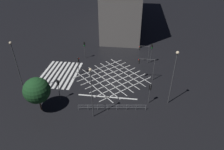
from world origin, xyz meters
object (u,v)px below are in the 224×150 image
at_px(traffic_light_nw_main, 152,50).
at_px(traffic_light_se_main, 58,86).
at_px(traffic_light_ne_main, 150,90).
at_px(traffic_light_median_north, 146,64).
at_px(traffic_light_median_south, 78,62).
at_px(street_lamp_far, 16,63).
at_px(street_lamp_west, 91,88).
at_px(traffic_light_sw_main, 84,47).
at_px(traffic_light_nw_cross, 144,50).
at_px(street_lamp_east, 174,71).
at_px(street_tree_near, 37,90).

relative_size(traffic_light_nw_main, traffic_light_se_main, 1.17).
bearing_deg(traffic_light_ne_main, traffic_light_nw_main, -3.02).
bearing_deg(traffic_light_median_north, traffic_light_median_south, -1.72).
distance_m(traffic_light_ne_main, street_lamp_far, 21.12).
xyz_separation_m(traffic_light_median_south, street_lamp_far, (7.16, -7.65, 3.31)).
distance_m(traffic_light_ne_main, street_lamp_west, 9.48).
bearing_deg(street_lamp_west, traffic_light_ne_main, 117.54).
distance_m(traffic_light_sw_main, traffic_light_median_north, 14.82).
xyz_separation_m(traffic_light_nw_cross, street_lamp_east, (12.96, 3.99, 3.03)).
xyz_separation_m(traffic_light_median_north, street_lamp_west, (10.89, -7.50, 1.87)).
distance_m(traffic_light_nw_main, traffic_light_nw_cross, 1.62).
distance_m(traffic_light_median_south, traffic_light_nw_cross, 13.79).
xyz_separation_m(traffic_light_ne_main, street_lamp_far, (0.10, -20.85, 3.38)).
xyz_separation_m(street_lamp_west, street_tree_near, (-0.40, -8.13, -1.48)).
relative_size(traffic_light_median_south, traffic_light_se_main, 0.96).
xyz_separation_m(traffic_light_median_north, street_lamp_far, (6.78, -20.28, 2.60)).
relative_size(traffic_light_median_north, street_tree_near, 0.79).
relative_size(traffic_light_median_south, traffic_light_sw_main, 0.90).
distance_m(traffic_light_median_south, street_tree_near, 11.33).
bearing_deg(traffic_light_median_north, street_lamp_east, 119.90).
xyz_separation_m(traffic_light_nw_main, traffic_light_median_north, (6.69, -1.27, 0.17)).
bearing_deg(street_lamp_far, street_lamp_west, 72.19).
bearing_deg(street_lamp_east, traffic_light_nw_main, -169.64).
bearing_deg(traffic_light_nw_main, street_lamp_west, -26.52).
height_order(traffic_light_nw_main, traffic_light_nw_cross, traffic_light_nw_main).
bearing_deg(traffic_light_sw_main, street_lamp_west, 17.41).
xyz_separation_m(traffic_light_nw_cross, street_lamp_west, (17.49, -7.17, 2.23)).
bearing_deg(street_tree_near, street_lamp_west, 87.21).
relative_size(traffic_light_nw_main, traffic_light_nw_cross, 1.09).
bearing_deg(street_tree_near, traffic_light_nw_cross, 138.17).
xyz_separation_m(traffic_light_se_main, street_lamp_west, (3.29, 6.15, 2.48)).
height_order(traffic_light_median_south, street_lamp_east, street_lamp_east).
xyz_separation_m(traffic_light_nw_main, traffic_light_sw_main, (-0.25, -14.36, -0.25)).
relative_size(traffic_light_sw_main, street_lamp_east, 0.44).
relative_size(traffic_light_ne_main, traffic_light_nw_cross, 0.87).
relative_size(traffic_light_sw_main, street_lamp_far, 0.43).
distance_m(traffic_light_nw_cross, street_lamp_east, 13.90).
bearing_deg(street_lamp_east, street_tree_near, -77.91).
distance_m(traffic_light_nw_main, street_lamp_far, 25.57).
bearing_deg(traffic_light_nw_main, traffic_light_sw_main, -90.98).
xyz_separation_m(traffic_light_median_south, street_lamp_west, (11.26, 5.13, 2.59)).
height_order(traffic_light_nw_main, street_lamp_east, street_lamp_east).
bearing_deg(street_lamp_west, traffic_light_nw_cross, 157.72).
xyz_separation_m(traffic_light_median_south, traffic_light_ne_main, (7.06, 13.20, -0.07)).
relative_size(traffic_light_sw_main, traffic_light_se_main, 1.07).
relative_size(traffic_light_nw_main, street_lamp_far, 0.46).
distance_m(traffic_light_se_main, street_lamp_far, 7.41).
distance_m(traffic_light_nw_main, traffic_light_median_north, 6.81).
bearing_deg(street_lamp_far, traffic_light_median_south, 133.09).
distance_m(traffic_light_ne_main, traffic_light_nw_cross, 13.32).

